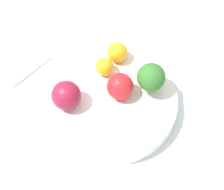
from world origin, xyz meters
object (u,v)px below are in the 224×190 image
apple_green (66,95)px  orange_back (117,52)px  broccoli (151,78)px  orange_front (105,67)px  apple_red (120,86)px  napkin (16,58)px  bowl (112,102)px

apple_green → orange_back: 0.15m
broccoli → orange_front: size_ratio=1.85×
orange_front → orange_back: size_ratio=0.88×
apple_red → napkin: 0.26m
orange_back → apple_red: bearing=-65.5°
bowl → apple_red: bearing=51.9°
broccoli → orange_back: size_ratio=1.64×
apple_red → bowl: bearing=-128.1°
apple_green → apple_red: bearing=34.1°
apple_red → orange_back: apple_red is taller
bowl → apple_red: apple_red is taller
broccoli → orange_back: 0.10m
apple_red → apple_green: apple_green is taller
orange_front → orange_back: bearing=75.4°
broccoli → orange_front: bearing=176.0°
orange_front → orange_back: (0.01, 0.04, 0.00)m
bowl → apple_red: size_ratio=4.90×
bowl → apple_green: size_ratio=4.55×
broccoli → napkin: bearing=-178.3°
broccoli → apple_red: bearing=-148.1°
broccoli → orange_back: broccoli is taller
orange_front → bowl: bearing=-54.7°
orange_back → napkin: orange_back is taller
apple_green → napkin: size_ratio=0.40×
napkin → bowl: bearing=-8.6°
orange_front → orange_back: 0.04m
broccoli → napkin: (-0.30, -0.01, -0.07)m
apple_red → orange_front: (-0.05, 0.04, -0.01)m
bowl → orange_front: bearing=125.3°
broccoli → napkin: 0.31m
bowl → apple_green: apple_green is taller
broccoli → apple_green: size_ratio=1.22×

